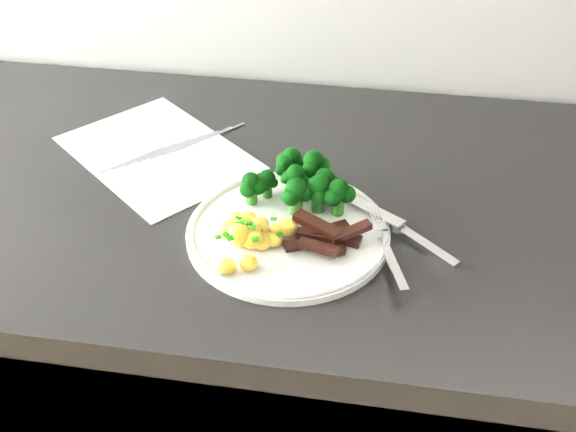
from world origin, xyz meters
TOP-DOWN VIEW (x-y plane):
  - counter at (-0.02, 1.66)m, footprint 2.46×0.62m
  - recipe_paper at (-0.20, 1.73)m, footprint 0.33×0.32m
  - plate at (0.02, 1.57)m, footprint 0.25×0.25m
  - broccoli at (0.03, 1.64)m, footprint 0.15×0.11m
  - potatoes at (-0.02, 1.54)m, footprint 0.09×0.11m
  - beef_strips at (0.06, 1.56)m, footprint 0.10×0.08m
  - fork at (0.14, 1.55)m, footprint 0.06×0.15m
  - knife at (0.16, 1.59)m, footprint 0.16×0.13m

SIDE VIEW (x-z plane):
  - counter at x=-0.02m, z-range 0.00..0.92m
  - recipe_paper at x=-0.20m, z-range 0.92..0.93m
  - plate at x=0.02m, z-range 0.92..0.94m
  - knife at x=0.16m, z-range 0.92..0.94m
  - fork at x=0.14m, z-range 0.93..0.95m
  - beef_strips at x=0.06m, z-range 0.93..0.96m
  - potatoes at x=-0.02m, z-range 0.93..0.97m
  - broccoli at x=0.03m, z-range 0.93..0.99m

